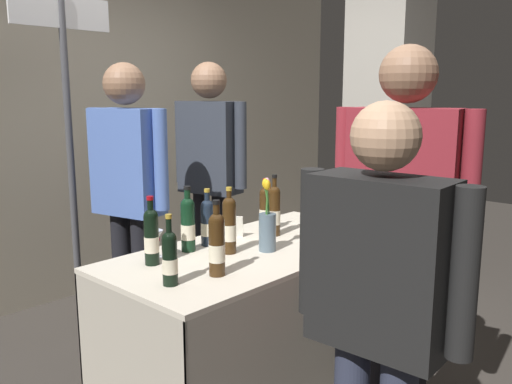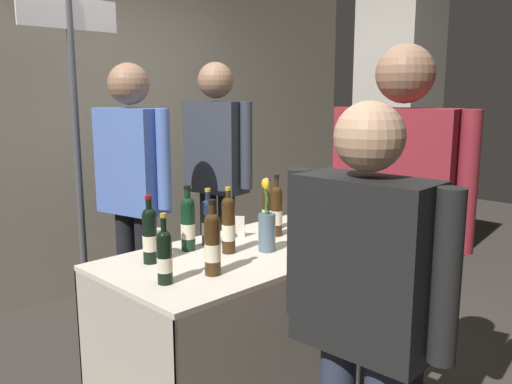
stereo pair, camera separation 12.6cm
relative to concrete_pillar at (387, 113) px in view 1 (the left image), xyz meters
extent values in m
plane|color=#38332D|center=(-1.90, -0.32, -1.41)|extent=(12.00, 12.00, 0.00)
cube|color=#B2A893|center=(-1.90, 1.67, -0.02)|extent=(6.40, 0.12, 2.80)
cube|color=gray|center=(0.00, 0.00, 0.00)|extent=(0.51, 0.51, 2.83)
cube|color=beige|center=(-1.90, -0.32, -0.66)|extent=(1.65, 0.80, 0.02)
cube|color=#ABA392|center=(-1.90, -0.71, -1.04)|extent=(1.65, 0.01, 0.75)
cube|color=#ABA392|center=(-1.90, 0.08, -1.04)|extent=(1.65, 0.01, 0.75)
cube|color=#ABA392|center=(-2.72, -0.32, -1.04)|extent=(0.01, 0.80, 0.75)
cube|color=#ABA392|center=(-1.08, -0.32, -1.04)|extent=(0.01, 0.80, 0.75)
cylinder|color=#38230F|center=(-1.64, -0.22, -0.52)|extent=(0.07, 0.07, 0.25)
sphere|color=#38230F|center=(-1.64, -0.22, -0.39)|extent=(0.07, 0.07, 0.07)
cylinder|color=#38230F|center=(-1.64, -0.22, -0.35)|extent=(0.03, 0.03, 0.08)
cylinder|color=black|center=(-1.64, -0.22, -0.30)|extent=(0.03, 0.03, 0.02)
cylinder|color=beige|center=(-1.64, -0.22, -0.54)|extent=(0.07, 0.07, 0.08)
cylinder|color=#38230F|center=(-2.33, -0.48, -0.52)|extent=(0.07, 0.07, 0.25)
sphere|color=#38230F|center=(-2.33, -0.48, -0.40)|extent=(0.07, 0.07, 0.07)
cylinder|color=#38230F|center=(-2.33, -0.48, -0.36)|extent=(0.03, 0.03, 0.08)
cylinder|color=black|center=(-2.33, -0.48, -0.31)|extent=(0.03, 0.03, 0.02)
cylinder|color=beige|center=(-2.33, -0.48, -0.54)|extent=(0.07, 0.07, 0.08)
cylinder|color=black|center=(-2.44, -0.14, -0.53)|extent=(0.07, 0.07, 0.24)
sphere|color=black|center=(-2.44, -0.14, -0.41)|extent=(0.07, 0.07, 0.07)
cylinder|color=black|center=(-2.44, -0.14, -0.37)|extent=(0.03, 0.03, 0.08)
cylinder|color=maroon|center=(-2.44, -0.14, -0.32)|extent=(0.03, 0.03, 0.02)
cylinder|color=beige|center=(-2.44, -0.14, -0.55)|extent=(0.07, 0.07, 0.08)
cylinder|color=black|center=(-1.25, -0.18, -0.53)|extent=(0.06, 0.06, 0.22)
sphere|color=black|center=(-1.25, -0.18, -0.42)|extent=(0.06, 0.06, 0.06)
cylinder|color=black|center=(-1.25, -0.18, -0.39)|extent=(0.02, 0.02, 0.07)
cylinder|color=black|center=(-1.25, -0.18, -0.35)|extent=(0.03, 0.03, 0.02)
cylinder|color=beige|center=(-1.25, -0.18, -0.55)|extent=(0.07, 0.07, 0.07)
cylinder|color=black|center=(-2.18, -0.10, -0.52)|extent=(0.07, 0.07, 0.25)
sphere|color=black|center=(-2.18, -0.10, -0.40)|extent=(0.07, 0.07, 0.07)
cylinder|color=black|center=(-2.18, -0.10, -0.36)|extent=(0.03, 0.03, 0.08)
cylinder|color=black|center=(-2.18, -0.10, -0.31)|extent=(0.04, 0.04, 0.02)
cylinder|color=beige|center=(-2.18, -0.10, -0.54)|extent=(0.07, 0.07, 0.08)
cylinder|color=#38230F|center=(-1.61, -0.12, -0.53)|extent=(0.07, 0.07, 0.23)
sphere|color=#38230F|center=(-1.61, -0.12, -0.42)|extent=(0.07, 0.07, 0.07)
cylinder|color=#38230F|center=(-1.61, -0.12, -0.38)|extent=(0.02, 0.02, 0.07)
cylinder|color=maroon|center=(-1.61, -0.12, -0.34)|extent=(0.03, 0.03, 0.02)
cylinder|color=beige|center=(-1.61, -0.12, -0.55)|extent=(0.07, 0.07, 0.07)
cylinder|color=#38230F|center=(-2.06, -0.28, -0.52)|extent=(0.07, 0.07, 0.26)
sphere|color=#38230F|center=(-2.06, -0.28, -0.39)|extent=(0.07, 0.07, 0.07)
cylinder|color=#38230F|center=(-2.06, -0.28, -0.35)|extent=(0.03, 0.03, 0.07)
cylinder|color=#B7932D|center=(-2.06, -0.28, -0.31)|extent=(0.03, 0.03, 0.02)
cylinder|color=beige|center=(-2.06, -0.28, -0.54)|extent=(0.07, 0.07, 0.08)
cylinder|color=#192333|center=(-2.04, -0.09, -0.54)|extent=(0.07, 0.07, 0.21)
sphere|color=#192333|center=(-2.04, -0.09, -0.43)|extent=(0.07, 0.07, 0.07)
cylinder|color=#192333|center=(-2.04, -0.09, -0.39)|extent=(0.03, 0.03, 0.08)
cylinder|color=#B7932D|center=(-2.04, -0.09, -0.34)|extent=(0.03, 0.03, 0.02)
cylinder|color=beige|center=(-2.04, -0.09, -0.55)|extent=(0.07, 0.07, 0.07)
cylinder|color=black|center=(-2.55, -0.42, -0.54)|extent=(0.07, 0.07, 0.20)
sphere|color=black|center=(-2.55, -0.42, -0.44)|extent=(0.06, 0.06, 0.06)
cylinder|color=black|center=(-2.55, -0.42, -0.40)|extent=(0.02, 0.02, 0.09)
cylinder|color=#B7932D|center=(-2.55, -0.42, -0.34)|extent=(0.03, 0.03, 0.02)
cylinder|color=beige|center=(-2.55, -0.42, -0.56)|extent=(0.07, 0.07, 0.06)
cylinder|color=silver|center=(-2.36, -0.06, -0.64)|extent=(0.06, 0.06, 0.00)
cylinder|color=silver|center=(-2.36, -0.06, -0.60)|extent=(0.01, 0.01, 0.07)
cone|color=silver|center=(-2.36, -0.06, -0.54)|extent=(0.07, 0.07, 0.06)
cylinder|color=#590C19|center=(-2.36, -0.06, -0.55)|extent=(0.04, 0.04, 0.02)
cylinder|color=slate|center=(-1.90, -0.40, -0.55)|extent=(0.09, 0.09, 0.20)
cylinder|color=#38722D|center=(-1.91, -0.39, -0.42)|extent=(0.01, 0.02, 0.25)
ellipsoid|color=#E05B1E|center=(-1.91, -0.40, -0.30)|extent=(0.03, 0.03, 0.05)
cylinder|color=#38722D|center=(-1.89, -0.40, -0.42)|extent=(0.05, 0.02, 0.26)
ellipsoid|color=gold|center=(-1.91, -0.39, -0.29)|extent=(0.03, 0.03, 0.05)
cylinder|color=#38722D|center=(-1.88, -0.39, -0.42)|extent=(0.01, 0.03, 0.26)
ellipsoid|color=pink|center=(-1.89, -0.38, -0.29)|extent=(0.03, 0.03, 0.05)
cylinder|color=#38722D|center=(-1.91, -0.41, -0.42)|extent=(0.01, 0.01, 0.25)
ellipsoid|color=gold|center=(-1.91, -0.41, -0.30)|extent=(0.03, 0.03, 0.05)
cube|color=silver|center=(-1.83, -0.07, -0.58)|extent=(0.09, 0.11, 0.12)
cylinder|color=black|center=(-2.15, 0.57, -0.98)|extent=(0.12, 0.12, 0.87)
cylinder|color=black|center=(-2.11, 0.41, -0.98)|extent=(0.12, 0.12, 0.87)
cube|color=#4C6BB7|center=(-2.13, 0.49, -0.23)|extent=(0.30, 0.45, 0.62)
sphere|color=#8C664C|center=(-2.13, 0.49, 0.21)|extent=(0.24, 0.24, 0.24)
cylinder|color=#4C6BB7|center=(-2.19, 0.73, -0.21)|extent=(0.08, 0.08, 0.57)
cylinder|color=#4C6BB7|center=(-2.08, 0.24, -0.21)|extent=(0.08, 0.08, 0.57)
cylinder|color=black|center=(-1.42, 0.65, -0.97)|extent=(0.12, 0.12, 0.89)
cylinder|color=black|center=(-1.39, 0.49, -0.97)|extent=(0.12, 0.12, 0.89)
cube|color=#2D333D|center=(-1.40, 0.57, -0.21)|extent=(0.28, 0.45, 0.63)
sphere|color=#8C664C|center=(-1.40, 0.57, 0.25)|extent=(0.24, 0.24, 0.24)
cylinder|color=#2D333D|center=(-1.45, 0.82, -0.18)|extent=(0.08, 0.08, 0.58)
cylinder|color=#2D333D|center=(-1.36, 0.32, -0.18)|extent=(0.08, 0.08, 0.58)
cube|color=black|center=(-2.46, -1.36, -0.36)|extent=(0.23, 0.44, 0.55)
sphere|color=tan|center=(-2.46, -1.36, 0.04)|extent=(0.21, 0.21, 0.21)
cylinder|color=black|center=(-2.45, -1.62, -0.34)|extent=(0.08, 0.08, 0.51)
cylinder|color=black|center=(-2.47, -1.10, -0.34)|extent=(0.08, 0.08, 0.51)
cylinder|color=black|center=(-1.78, -1.17, -0.97)|extent=(0.12, 0.12, 0.89)
cylinder|color=black|center=(-1.81, -1.00, -0.97)|extent=(0.12, 0.12, 0.89)
cube|color=maroon|center=(-1.79, -1.09, -0.21)|extent=(0.30, 0.49, 0.63)
sphere|color=#8C664C|center=(-1.79, -1.09, 0.24)|extent=(0.24, 0.24, 0.24)
cylinder|color=maroon|center=(-1.74, -1.35, -0.19)|extent=(0.08, 0.08, 0.58)
cylinder|color=maroon|center=(-1.85, -0.82, -0.19)|extent=(0.08, 0.08, 0.58)
cylinder|color=#47474C|center=(-2.28, 0.88, -0.33)|extent=(0.04, 0.04, 2.17)
cube|color=silver|center=(-2.28, 0.88, 0.63)|extent=(0.62, 0.02, 0.19)
camera|label=1|loc=(-3.90, -2.16, 0.16)|focal=37.46mm
camera|label=2|loc=(-3.82, -2.25, 0.16)|focal=37.46mm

